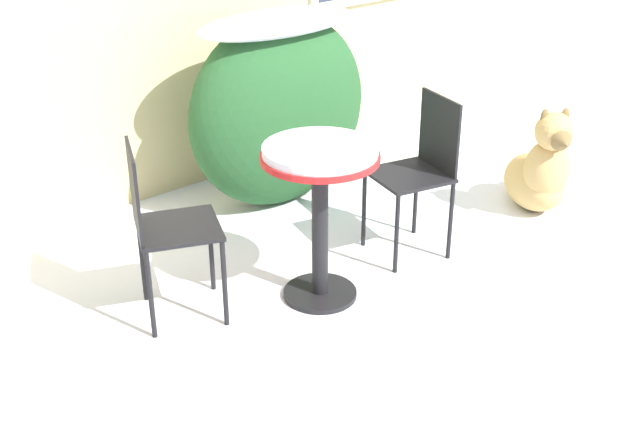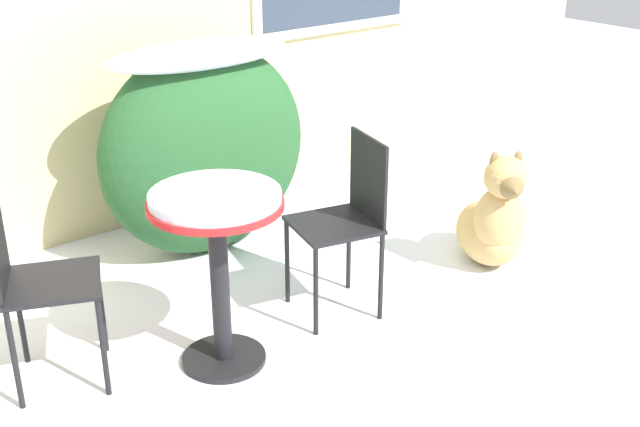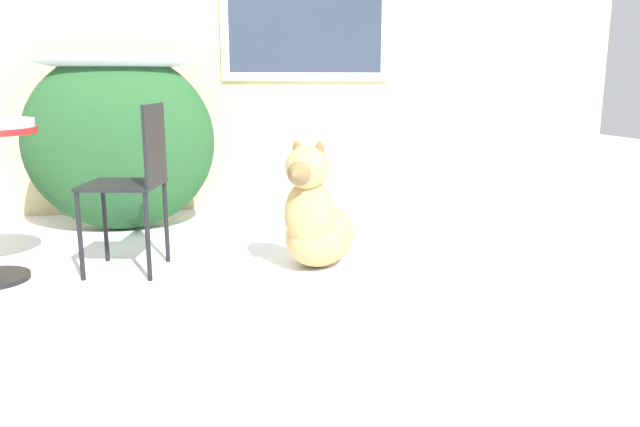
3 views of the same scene
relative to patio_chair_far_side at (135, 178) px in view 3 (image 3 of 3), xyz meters
name	(u,v)px [view 3 (image 3 of 3)]	position (x,y,z in m)	size (l,w,h in m)	color
ground_plane	(94,313)	(-0.16, -0.60, -0.50)	(16.00, 16.00, 0.00)	white
shrub_left	(120,137)	(-0.15, 1.00, 0.13)	(1.24, 0.60, 1.18)	#235128
patio_chair_far_side	(135,178)	(0.00, 0.00, 0.00)	(0.46, 0.46, 0.87)	black
dog	(316,222)	(0.92, -0.15, -0.24)	(0.56, 0.65, 0.69)	tan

